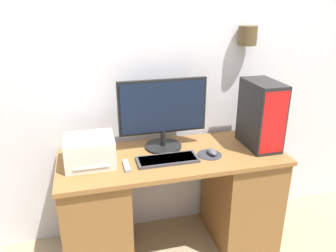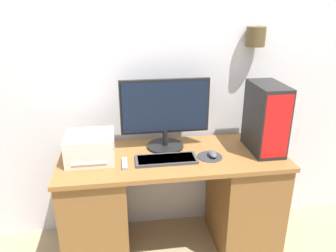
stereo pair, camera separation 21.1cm
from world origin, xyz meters
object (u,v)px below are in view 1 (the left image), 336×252
object	(u,v)px
monitor	(163,111)
printer	(90,151)
keyboard	(167,159)
mouse	(212,152)
computer_tower	(261,115)
remote_control	(126,166)

from	to	relation	value
monitor	printer	xyz separation A→B (m)	(-0.50, -0.12, -0.18)
keyboard	printer	bearing A→B (deg)	169.59
keyboard	mouse	distance (m)	0.31
monitor	computer_tower	world-z (taller)	monitor
mouse	printer	bearing A→B (deg)	174.20
keyboard	printer	size ratio (longest dim) A/B	1.30
computer_tower	printer	world-z (taller)	computer_tower
remote_control	printer	bearing A→B (deg)	154.23
keyboard	printer	xyz separation A→B (m)	(-0.48, 0.09, 0.08)
monitor	computer_tower	distance (m)	0.68
mouse	printer	size ratio (longest dim) A/B	0.32
computer_tower	mouse	bearing A→B (deg)	-171.34
keyboard	computer_tower	xyz separation A→B (m)	(0.68, 0.06, 0.22)
computer_tower	remote_control	bearing A→B (deg)	-175.25
mouse	remote_control	size ratio (longest dim) A/B	0.66
mouse	computer_tower	xyz separation A→B (m)	(0.37, 0.06, 0.21)
monitor	mouse	size ratio (longest dim) A/B	6.14
keyboard	mouse	xyz separation A→B (m)	(0.31, 0.01, 0.01)
keyboard	remote_control	world-z (taller)	keyboard
keyboard	remote_control	distance (m)	0.27
keyboard	printer	distance (m)	0.49
printer	monitor	bearing A→B (deg)	13.78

